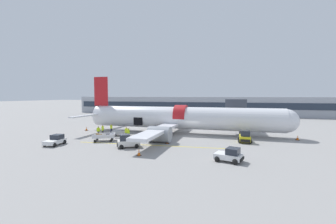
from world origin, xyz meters
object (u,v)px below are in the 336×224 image
object	(u,v)px
baggage_cart_queued	(104,137)
ground_crew_loader_a	(111,128)
baggage_cart_loading	(121,133)
baggage_tug_spare	(55,141)
ground_crew_driver	(103,130)
baggage_tug_lead	(128,142)
baggage_tug_mid	(245,137)
baggage_tug_rear	(230,155)
ground_crew_supervisor	(126,132)
airplane	(178,118)
ground_crew_helper	(98,131)
ground_crew_loader_b	(128,134)

from	to	relation	value
baggage_cart_queued	ground_crew_loader_a	size ratio (longest dim) A/B	2.51
baggage_cart_loading	ground_crew_loader_a	distance (m)	3.79
baggage_cart_loading	baggage_cart_queued	world-z (taller)	baggage_cart_queued
baggage_cart_loading	baggage_tug_spare	bearing A→B (deg)	-119.93
ground_crew_driver	baggage_tug_lead	bearing A→B (deg)	-40.40
baggage_tug_mid	baggage_cart_loading	bearing A→B (deg)	-179.02
baggage_tug_rear	ground_crew_supervisor	bearing A→B (deg)	152.43
baggage_cart_loading	ground_crew_loader_a	size ratio (longest dim) A/B	2.18
baggage_tug_rear	baggage_tug_spare	size ratio (longest dim) A/B	0.97
airplane	baggage_tug_mid	bearing A→B (deg)	-23.62
baggage_tug_rear	ground_crew_helper	xyz separation A→B (m)	(-21.28, 8.68, 0.22)
ground_crew_supervisor	baggage_cart_loading	bearing A→B (deg)	140.43
ground_crew_loader_a	ground_crew_supervisor	bearing A→B (deg)	-37.17
ground_crew_driver	ground_crew_supervisor	world-z (taller)	ground_crew_supervisor
baggage_cart_queued	ground_crew_supervisor	size ratio (longest dim) A/B	2.31
ground_crew_loader_a	airplane	bearing A→B (deg)	14.15
baggage_tug_rear	ground_crew_helper	bearing A→B (deg)	157.80
baggage_cart_queued	ground_crew_loader_b	size ratio (longest dim) A/B	2.24
baggage_tug_lead	baggage_tug_rear	distance (m)	13.05
ground_crew_loader_b	ground_crew_supervisor	xyz separation A→B (m)	(-0.96, 1.18, -0.03)
baggage_tug_spare	ground_crew_supervisor	world-z (taller)	ground_crew_supervisor
baggage_tug_rear	baggage_tug_spare	distance (m)	22.92
baggage_cart_loading	ground_crew_loader_a	bearing A→B (deg)	144.37
ground_crew_loader_b	baggage_tug_rear	bearing A→B (deg)	-25.50
airplane	ground_crew_supervisor	size ratio (longest dim) A/B	21.27
airplane	ground_crew_helper	distance (m)	13.81
baggage_cart_loading	ground_crew_loader_b	xyz separation A→B (m)	(2.83, -2.72, 0.51)
ground_crew_loader_b	ground_crew_driver	distance (m)	6.48
ground_crew_loader_b	baggage_cart_loading	bearing A→B (deg)	136.08
ground_crew_loader_a	baggage_tug_rear	bearing A→B (deg)	-30.02
baggage_tug_spare	ground_crew_helper	distance (m)	7.77
baggage_tug_rear	ground_crew_supervisor	xyz separation A→B (m)	(-15.96, 8.33, 0.31)
ground_crew_helper	baggage_tug_lead	bearing A→B (deg)	-35.80
baggage_tug_mid	ground_crew_helper	world-z (taller)	baggage_tug_mid
ground_crew_driver	baggage_cart_loading	bearing A→B (deg)	5.71
baggage_tug_rear	ground_crew_driver	world-z (taller)	ground_crew_driver
baggage_tug_mid	baggage_cart_queued	size ratio (longest dim) A/B	0.67
airplane	ground_crew_loader_b	size ratio (longest dim) A/B	20.62
airplane	ground_crew_supervisor	world-z (taller)	airplane
baggage_tug_rear	ground_crew_driver	bearing A→B (deg)	155.54
baggage_tug_lead	ground_crew_loader_b	bearing A→B (deg)	115.66
airplane	baggage_cart_loading	xyz separation A→B (m)	(-8.68, -5.15, -2.24)
ground_crew_loader_a	ground_crew_supervisor	world-z (taller)	ground_crew_supervisor
baggage_cart_loading	ground_crew_supervisor	distance (m)	2.47
baggage_tug_mid	baggage_cart_loading	size ratio (longest dim) A/B	0.77
ground_crew_loader_b	baggage_tug_lead	bearing A→B (deg)	-64.34
baggage_tug_lead	baggage_cart_loading	bearing A→B (deg)	124.54
airplane	ground_crew_helper	xyz separation A→B (m)	(-12.13, -6.35, -1.85)
airplane	ground_crew_driver	distance (m)	13.19
baggage_tug_rear	ground_crew_supervisor	size ratio (longest dim) A/B	1.74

